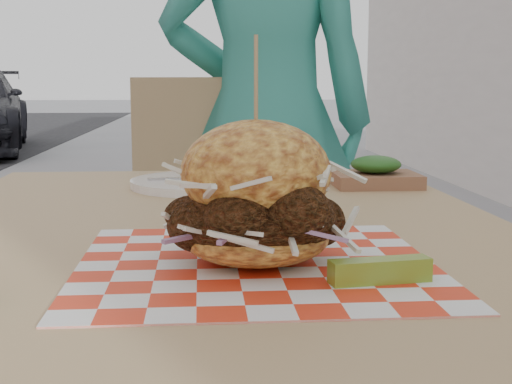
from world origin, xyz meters
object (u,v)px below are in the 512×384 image
(diner, at_px, (266,120))
(sandwich, at_px, (256,202))
(patio_table, at_px, (210,285))
(patio_chair, at_px, (213,221))

(diner, bearing_deg, sandwich, 93.12)
(patio_table, relative_size, sandwich, 5.27)
(diner, relative_size, patio_table, 1.39)
(diner, relative_size, patio_chair, 1.75)
(patio_table, height_order, patio_chair, patio_chair)
(diner, distance_m, sandwich, 1.29)
(patio_chair, bearing_deg, diner, 26.05)
(patio_table, xyz_separation_m, sandwich, (0.05, -0.20, 0.14))
(patio_table, distance_m, sandwich, 0.25)
(diner, height_order, sandwich, diner)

